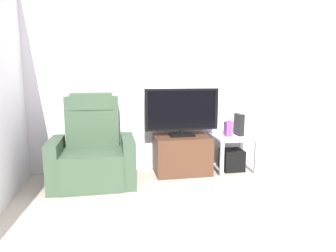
# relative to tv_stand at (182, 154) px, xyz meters

# --- Properties ---
(ground_plane) EXTENTS (6.40, 6.40, 0.00)m
(ground_plane) POSITION_rel_tv_stand_xyz_m (-0.12, -0.82, -0.25)
(ground_plane) COLOR #B2A899
(wall_back) EXTENTS (6.40, 0.06, 2.60)m
(wall_back) POSITION_rel_tv_stand_xyz_m (-0.12, 0.31, 1.05)
(wall_back) COLOR silver
(wall_back) RESTS_ON ground
(tv_stand) EXTENTS (0.73, 0.49, 0.50)m
(tv_stand) POSITION_rel_tv_stand_xyz_m (0.00, 0.00, 0.00)
(tv_stand) COLOR #4C2D1E
(tv_stand) RESTS_ON ground
(television) EXTENTS (0.98, 0.20, 0.62)m
(television) POSITION_rel_tv_stand_xyz_m (-0.00, 0.02, 0.58)
(television) COLOR black
(television) RESTS_ON tv_stand
(recliner_armchair) EXTENTS (0.98, 0.78, 1.08)m
(recliner_armchair) POSITION_rel_tv_stand_xyz_m (-1.15, -0.15, 0.12)
(recliner_armchair) COLOR #384C38
(recliner_armchair) RESTS_ON ground
(side_table) EXTENTS (0.54, 0.54, 0.49)m
(side_table) POSITION_rel_tv_stand_xyz_m (0.71, -0.01, 0.16)
(side_table) COLOR silver
(side_table) RESTS_ON ground
(subwoofer_box) EXTENTS (0.29, 0.29, 0.29)m
(subwoofer_box) POSITION_rel_tv_stand_xyz_m (0.71, -0.01, -0.11)
(subwoofer_box) COLOR black
(subwoofer_box) RESTS_ON ground
(book_leftmost) EXTENTS (0.04, 0.12, 0.19)m
(book_leftmost) POSITION_rel_tv_stand_xyz_m (0.61, -0.03, 0.33)
(book_leftmost) COLOR purple
(book_leftmost) RESTS_ON side_table
(book_middle) EXTENTS (0.03, 0.12, 0.20)m
(book_middle) POSITION_rel_tv_stand_xyz_m (0.65, -0.03, 0.33)
(book_middle) COLOR purple
(book_middle) RESTS_ON side_table
(game_console) EXTENTS (0.07, 0.20, 0.29)m
(game_console) POSITION_rel_tv_stand_xyz_m (0.80, 0.00, 0.38)
(game_console) COLOR black
(game_console) RESTS_ON side_table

